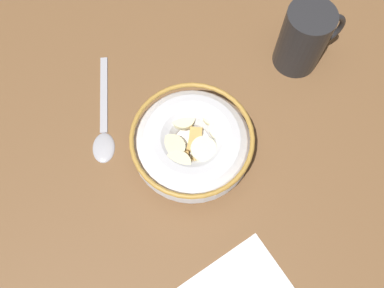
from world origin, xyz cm
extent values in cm
cube|color=brown|center=(0.00, 0.00, -1.00)|extent=(106.85, 106.85, 2.00)
cylinder|color=silver|center=(0.00, 0.00, 0.30)|extent=(8.32, 8.32, 0.60)
torus|color=silver|center=(0.00, 0.00, 2.70)|extent=(15.13, 15.13, 5.41)
torus|color=#B28438|center=(0.00, 0.00, 5.11)|extent=(15.27, 15.27, 0.60)
cylinder|color=white|center=(0.00, 0.00, 3.06)|extent=(11.88, 11.88, 0.40)
cube|color=tan|center=(0.83, 0.82, 3.79)|extent=(2.12, 2.13, 0.75)
cube|color=#AD7F42|center=(-3.91, -0.09, 3.58)|extent=(2.26, 2.25, 0.86)
cube|color=#AD7F42|center=(1.42, 4.00, 3.65)|extent=(1.99, 1.93, 0.89)
cube|color=#B78947|center=(3.09, -1.67, 3.66)|extent=(2.23, 2.24, 0.83)
cube|color=tan|center=(3.66, 0.77, 3.55)|extent=(2.13, 2.10, 0.84)
cube|color=#B78947|center=(-1.94, -1.40, 3.70)|extent=(2.16, 2.16, 0.72)
cube|color=tan|center=(0.03, -2.83, 3.79)|extent=(1.68, 1.61, 0.87)
cube|color=#B78947|center=(-4.08, -1.70, 3.80)|extent=(2.00, 2.05, 0.92)
cube|color=tan|center=(-1.48, -3.06, 3.78)|extent=(1.92, 1.96, 0.81)
cube|color=#AD7F42|center=(-0.28, 2.96, 3.67)|extent=(2.22, 2.22, 0.73)
cube|color=tan|center=(1.43, -4.43, 3.60)|extent=(1.76, 1.69, 0.92)
cube|color=tan|center=(1.80, -3.01, 3.74)|extent=(2.26, 2.26, 0.84)
cube|color=tan|center=(0.09, 5.13, 3.57)|extent=(2.10, 2.10, 0.71)
cube|color=tan|center=(-0.22, -0.58, 3.80)|extent=(2.20, 2.19, 0.76)
cube|color=#AD7F42|center=(-3.48, 2.45, 3.59)|extent=(1.84, 1.90, 0.91)
cube|color=tan|center=(-2.21, 4.36, 3.76)|extent=(2.15, 2.15, 0.71)
cube|color=#AD7F42|center=(3.56, 2.61, 3.67)|extent=(2.27, 2.26, 0.91)
cube|color=#B78947|center=(-0.28, -4.52, 3.80)|extent=(2.23, 2.23, 0.74)
cube|color=tan|center=(-2.17, -4.31, 3.79)|extent=(1.66, 1.65, 0.72)
cylinder|color=beige|center=(0.10, 3.23, 4.38)|extent=(4.37, 4.36, 1.03)
cylinder|color=beige|center=(3.95, -0.47, 4.60)|extent=(3.25, 3.29, 1.37)
cylinder|color=beige|center=(-2.78, -2.36, 4.76)|extent=(4.23, 4.21, 0.96)
cylinder|color=#F4EABC|center=(0.80, -1.79, 4.76)|extent=(4.47, 4.52, 1.13)
cylinder|color=beige|center=(-2.60, 0.42, 4.49)|extent=(4.54, 4.49, 1.27)
cylinder|color=beige|center=(3.79, 2.11, 4.41)|extent=(4.22, 4.21, 0.83)
cylinder|color=#F9EFC6|center=(3.15, -2.95, 4.31)|extent=(4.50, 4.54, 1.18)
ellipsoid|color=#A5A5AD|center=(-10.73, 4.97, 0.40)|extent=(4.13, 5.01, 0.80)
cube|color=#A5A5AD|center=(-8.33, 12.79, 0.18)|extent=(4.50, 11.81, 0.36)
cylinder|color=#262628|center=(19.35, 7.99, 4.88)|extent=(6.44, 6.44, 9.76)
torus|color=#262628|center=(22.57, 7.99, 4.88)|extent=(6.27, 0.80, 6.27)
camera|label=1|loc=(-6.74, -16.93, 48.79)|focal=36.61mm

